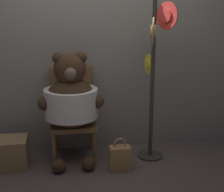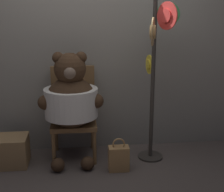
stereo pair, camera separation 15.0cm
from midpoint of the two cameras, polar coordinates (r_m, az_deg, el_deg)
The scene contains 7 objects.
ground_plane at distance 3.38m, azimuth -0.98°, elevation -13.14°, with size 14.00×14.00×0.00m, color #4C423D.
wall_back at distance 3.63m, azimuth -2.01°, elevation 9.17°, with size 8.00×0.10×2.45m.
chair at distance 3.54m, azimuth -5.83°, elevation -2.77°, with size 0.49×0.47×1.01m.
teddy_bear at distance 3.32m, azimuth -6.22°, elevation -0.59°, with size 0.69×0.61×1.21m.
hat_display_rack at distance 3.30m, azimuth 9.37°, elevation 5.43°, with size 0.39×0.52×1.74m.
handbag_on_ground at distance 3.29m, azimuth 2.56°, elevation -11.27°, with size 0.21×0.12×0.36m.
wooden_crate at distance 3.54m, azimuth -16.49°, elevation -9.59°, with size 0.32×0.32×0.32m.
Camera 2 is at (-0.20, -2.98, 1.59)m, focal length 50.00 mm.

